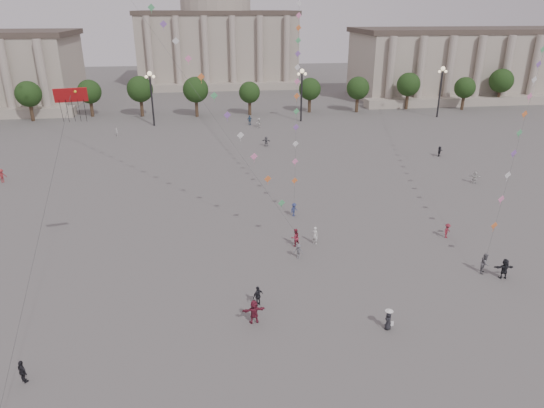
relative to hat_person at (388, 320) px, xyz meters
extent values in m
plane|color=#514E4C|center=(-7.90, 0.21, -0.80)|extent=(360.00, 360.00, 0.00)
cube|color=#A79A8C|center=(67.10, 95.21, 7.20)|extent=(80.00, 22.00, 16.00)
cube|color=#463B33|center=(67.10, 95.21, 15.80)|extent=(81.60, 22.44, 1.20)
cube|color=#A79A8C|center=(67.10, 82.21, 0.20)|extent=(84.00, 4.00, 2.00)
cube|color=#A79A8C|center=(-7.90, 130.21, 9.20)|extent=(46.00, 30.00, 20.00)
cube|color=#463B33|center=(-7.90, 130.21, 19.80)|extent=(46.92, 30.60, 1.20)
cube|color=#A79A8C|center=(-7.90, 113.21, 0.20)|extent=(48.30, 4.00, 2.00)
cylinder|color=#A79A8C|center=(-7.90, 130.21, 21.70)|extent=(21.00, 21.00, 5.00)
cylinder|color=#3B2C1D|center=(-49.90, 78.21, 0.96)|extent=(0.70, 0.70, 3.52)
sphere|color=black|center=(-49.90, 78.21, 4.64)|extent=(5.12, 5.12, 5.12)
cylinder|color=#3B2C1D|center=(-37.90, 78.21, 0.96)|extent=(0.70, 0.70, 3.52)
sphere|color=black|center=(-37.90, 78.21, 4.64)|extent=(5.12, 5.12, 5.12)
cylinder|color=#3B2C1D|center=(-25.90, 78.21, 0.96)|extent=(0.70, 0.70, 3.52)
sphere|color=black|center=(-25.90, 78.21, 4.64)|extent=(5.12, 5.12, 5.12)
cylinder|color=#3B2C1D|center=(-13.90, 78.21, 0.96)|extent=(0.70, 0.70, 3.52)
sphere|color=black|center=(-13.90, 78.21, 4.64)|extent=(5.12, 5.12, 5.12)
cylinder|color=#3B2C1D|center=(-1.90, 78.21, 0.96)|extent=(0.70, 0.70, 3.52)
sphere|color=black|center=(-1.90, 78.21, 4.64)|extent=(5.12, 5.12, 5.12)
cylinder|color=#3B2C1D|center=(10.10, 78.21, 0.96)|extent=(0.70, 0.70, 3.52)
sphere|color=black|center=(10.10, 78.21, 4.64)|extent=(5.12, 5.12, 5.12)
cylinder|color=#3B2C1D|center=(22.10, 78.21, 0.96)|extent=(0.70, 0.70, 3.52)
sphere|color=black|center=(22.10, 78.21, 4.64)|extent=(5.12, 5.12, 5.12)
cylinder|color=#3B2C1D|center=(34.10, 78.21, 0.96)|extent=(0.70, 0.70, 3.52)
sphere|color=black|center=(34.10, 78.21, 4.64)|extent=(5.12, 5.12, 5.12)
cylinder|color=#3B2C1D|center=(46.10, 78.21, 0.96)|extent=(0.70, 0.70, 3.52)
sphere|color=black|center=(46.10, 78.21, 4.64)|extent=(5.12, 5.12, 5.12)
cylinder|color=#3B2C1D|center=(58.10, 78.21, 0.96)|extent=(0.70, 0.70, 3.52)
sphere|color=black|center=(58.10, 78.21, 4.64)|extent=(5.12, 5.12, 5.12)
cylinder|color=#262628|center=(-22.90, 70.21, 4.20)|extent=(0.36, 0.36, 10.00)
sphere|color=#FFE5B2|center=(-22.90, 70.21, 9.40)|extent=(0.90, 0.90, 0.90)
sphere|color=#FFE5B2|center=(-23.60, 70.21, 8.80)|extent=(0.60, 0.60, 0.60)
sphere|color=#FFE5B2|center=(-22.20, 70.21, 8.80)|extent=(0.60, 0.60, 0.60)
cylinder|color=#262628|center=(7.10, 70.21, 4.20)|extent=(0.36, 0.36, 10.00)
sphere|color=#FFE5B2|center=(7.10, 70.21, 9.40)|extent=(0.90, 0.90, 0.90)
sphere|color=#FFE5B2|center=(6.40, 70.21, 8.80)|extent=(0.60, 0.60, 0.60)
sphere|color=#FFE5B2|center=(7.80, 70.21, 8.80)|extent=(0.60, 0.60, 0.60)
cylinder|color=#262628|center=(37.10, 70.21, 4.20)|extent=(0.36, 0.36, 10.00)
sphere|color=#FFE5B2|center=(37.10, 70.21, 9.40)|extent=(0.90, 0.90, 0.90)
sphere|color=#FFE5B2|center=(36.40, 70.21, 8.80)|extent=(0.60, 0.60, 0.60)
sphere|color=#FFE5B2|center=(37.80, 70.21, 8.80)|extent=(0.60, 0.60, 0.60)
imported|color=#315070|center=(-3.83, 68.21, 0.17)|extent=(1.22, 0.73, 1.94)
imported|color=maroon|center=(-40.33, 38.27, 0.13)|extent=(1.32, 1.35, 1.86)
imported|color=black|center=(12.61, 5.61, 0.13)|extent=(1.77, 0.72, 1.86)
imported|color=white|center=(-2.23, 65.90, 0.14)|extent=(1.43, 1.76, 1.88)
imported|color=slate|center=(-4.52, 11.63, -0.05)|extent=(1.12, 0.97, 1.50)
imported|color=silver|center=(22.99, 29.22, 0.04)|extent=(1.62, 1.15, 1.68)
imported|color=maroon|center=(11.46, 13.89, -0.02)|extent=(1.15, 1.08, 1.57)
imported|color=black|center=(24.06, 41.96, 0.01)|extent=(1.39, 1.40, 1.61)
imported|color=beige|center=(-28.92, 62.37, -0.03)|extent=(0.59, 0.67, 1.54)
imported|color=#5D5C61|center=(-2.53, 51.71, 0.05)|extent=(1.64, 1.08, 1.70)
imported|color=silver|center=(-2.31, 14.42, 0.12)|extent=(0.78, 0.79, 1.84)
imported|color=black|center=(-24.78, -2.12, 0.01)|extent=(0.97, 0.94, 1.63)
imported|color=maroon|center=(-9.70, 2.14, 0.15)|extent=(1.82, 0.75, 1.91)
imported|color=black|center=(-9.15, 4.40, 0.05)|extent=(1.06, 0.90, 1.70)
imported|color=maroon|center=(-4.35, 14.23, 0.12)|extent=(1.09, 0.99, 1.84)
imported|color=navy|center=(-3.15, 21.56, -0.02)|extent=(1.16, 1.07, 1.57)
imported|color=slate|center=(11.45, 6.73, 0.14)|extent=(1.14, 1.16, 1.88)
imported|color=black|center=(0.00, 0.00, -0.07)|extent=(0.84, 0.83, 1.46)
cone|color=white|center=(0.00, 0.00, 0.82)|extent=(0.52, 0.52, 0.14)
cylinder|color=white|center=(0.00, 0.00, 0.76)|extent=(0.60, 0.60, 0.02)
cube|color=white|center=(0.25, -0.15, -0.25)|extent=(0.22, 0.10, 0.35)
cube|color=#AE1215|center=(-21.69, 7.08, 15.65)|extent=(2.26, 0.95, 1.02)
cube|color=#177E3A|center=(-22.04, 7.04, 15.90)|extent=(0.38, 0.26, 0.34)
cube|color=#1F4AAD|center=(-21.34, 7.04, 15.90)|extent=(0.38, 0.26, 0.34)
sphere|color=yellow|center=(-22.04, 7.00, 15.90)|extent=(0.20, 0.20, 0.20)
sphere|color=yellow|center=(-21.34, 7.00, 15.90)|extent=(0.20, 0.20, 0.20)
cylinder|color=#3F3F3F|center=(-22.97, -0.28, 8.22)|extent=(0.02, 0.02, 21.08)
cylinder|color=#3F3F3F|center=(-19.43, 29.63, 21.36)|extent=(0.02, 0.02, 59.71)
cube|color=#54B773|center=(-5.56, 15.46, 3.38)|extent=(0.76, 0.25, 0.76)
cube|color=orange|center=(-6.77, 16.69, 5.53)|extent=(0.76, 0.25, 0.76)
cube|color=pink|center=(-7.97, 17.92, 7.51)|extent=(0.76, 0.25, 0.76)
cube|color=white|center=(-9.18, 19.16, 9.40)|extent=(0.76, 0.25, 0.76)
cube|color=#905EBD|center=(-10.39, 20.39, 11.22)|extent=(0.76, 0.25, 0.76)
cube|color=#54B773|center=(-11.59, 21.62, 12.98)|extent=(0.76, 0.25, 0.76)
cube|color=orange|center=(-12.80, 22.85, 14.70)|extent=(0.76, 0.25, 0.76)
cube|color=pink|center=(-14.00, 24.09, 16.38)|extent=(0.76, 0.25, 0.76)
cube|color=white|center=(-15.21, 25.32, 18.03)|extent=(0.76, 0.25, 0.76)
cube|color=#905EBD|center=(-16.42, 26.55, 19.66)|extent=(0.76, 0.25, 0.76)
cube|color=#54B773|center=(-17.62, 27.78, 21.26)|extent=(0.76, 0.25, 0.76)
cube|color=orange|center=(-2.93, 22.69, 3.07)|extent=(0.76, 0.25, 0.76)
cube|color=pink|center=(-2.70, 23.82, 4.98)|extent=(0.76, 0.25, 0.76)
cube|color=white|center=(-2.48, 24.96, 6.74)|extent=(0.76, 0.25, 0.76)
cube|color=#905EBD|center=(-2.25, 26.09, 8.42)|extent=(0.76, 0.25, 0.76)
cube|color=#54B773|center=(-2.02, 27.22, 10.03)|extent=(0.76, 0.25, 0.76)
cube|color=orange|center=(-1.80, 28.35, 11.59)|extent=(0.76, 0.25, 0.76)
cube|color=pink|center=(-1.57, 29.48, 13.12)|extent=(0.76, 0.25, 0.76)
cube|color=white|center=(-1.35, 30.62, 14.61)|extent=(0.76, 0.25, 0.76)
cube|color=#905EBD|center=(-1.12, 31.75, 16.08)|extent=(0.76, 0.25, 0.76)
cube|color=#54B773|center=(-0.90, 32.88, 17.52)|extent=(0.76, 0.25, 0.76)
cube|color=orange|center=(-0.67, 34.01, 18.94)|extent=(0.76, 0.25, 0.76)
cube|color=pink|center=(-0.45, 35.14, 20.33)|extent=(0.76, 0.25, 0.76)
cube|color=white|center=(-0.22, 36.28, 21.72)|extent=(0.76, 0.25, 0.76)
cube|color=orange|center=(12.82, 8.42, 2.99)|extent=(0.76, 0.25, 0.76)
cube|color=pink|center=(14.19, 10.11, 4.83)|extent=(0.76, 0.25, 0.76)
cube|color=white|center=(15.56, 11.81, 6.52)|extent=(0.76, 0.25, 0.76)
cube|color=#905EBD|center=(16.93, 13.50, 8.14)|extent=(0.76, 0.25, 0.76)
cube|color=#54B773|center=(18.30, 15.19, 9.69)|extent=(0.76, 0.25, 0.76)
cube|color=orange|center=(19.67, 16.88, 11.20)|extent=(0.76, 0.25, 0.76)
cube|color=pink|center=(21.04, 18.57, 12.67)|extent=(0.76, 0.25, 0.76)
cube|color=white|center=(22.41, 20.26, 14.11)|extent=(0.76, 0.25, 0.76)
cube|color=#905EBD|center=(23.78, 21.95, 15.52)|extent=(0.76, 0.25, 0.76)
cube|color=#54B773|center=(25.15, 23.64, 16.91)|extent=(0.76, 0.25, 0.76)
camera|label=1|loc=(-12.52, -28.26, 21.27)|focal=32.00mm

